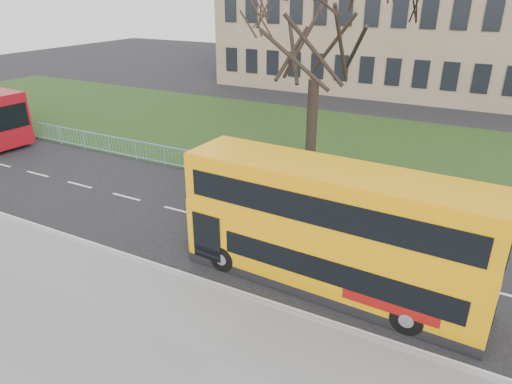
# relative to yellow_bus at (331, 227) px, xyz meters

# --- Properties ---
(ground) EXTENTS (120.00, 120.00, 0.00)m
(ground) POSITION_rel_yellow_bus_xyz_m (-1.46, -0.39, -2.11)
(ground) COLOR black
(ground) RESTS_ON ground
(kerb) EXTENTS (80.00, 0.20, 0.14)m
(kerb) POSITION_rel_yellow_bus_xyz_m (-1.46, -1.94, -2.04)
(kerb) COLOR gray
(kerb) RESTS_ON ground
(grass_verge) EXTENTS (80.00, 15.40, 0.08)m
(grass_verge) POSITION_rel_yellow_bus_xyz_m (-1.46, 13.91, -2.07)
(grass_verge) COLOR #203613
(grass_verge) RESTS_ON ground
(guard_railing) EXTENTS (40.00, 0.12, 1.10)m
(guard_railing) POSITION_rel_yellow_bus_xyz_m (-1.46, 6.21, -1.56)
(guard_railing) COLOR #7FAFE2
(guard_railing) RESTS_ON ground
(bare_tree) EXTENTS (7.57, 7.57, 10.82)m
(bare_tree) POSITION_rel_yellow_bus_xyz_m (-4.46, 9.61, 3.38)
(bare_tree) COLOR black
(bare_tree) RESTS_ON grass_verge
(civic_building) EXTENTS (30.00, 15.00, 14.00)m
(civic_building) POSITION_rel_yellow_bus_xyz_m (-6.46, 34.61, 4.89)
(civic_building) COLOR #7D6B4F
(civic_building) RESTS_ON ground
(yellow_bus) EXTENTS (9.48, 2.63, 3.94)m
(yellow_bus) POSITION_rel_yellow_bus_xyz_m (0.00, 0.00, 0.00)
(yellow_bus) COLOR #F5A20A
(yellow_bus) RESTS_ON ground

